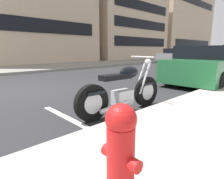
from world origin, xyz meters
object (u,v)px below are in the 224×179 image
at_px(parked_car_across_street, 207,65).
at_px(fire_hydrant, 121,148).
at_px(parked_motorcycle, 123,91).
at_px(car_opposite_curb, 176,56).

bearing_deg(parked_car_across_street, fire_hydrant, -167.12).
bearing_deg(fire_hydrant, parked_motorcycle, 42.87).
bearing_deg(parked_motorcycle, car_opposite_curb, 28.19).
height_order(parked_motorcycle, fire_hydrant, parked_motorcycle).
xyz_separation_m(parked_car_across_street, car_opposite_curb, (10.27, 6.81, -0.02)).
height_order(parked_motorcycle, car_opposite_curb, car_opposite_curb).
bearing_deg(fire_hydrant, car_opposite_curb, 27.05).
relative_size(parked_motorcycle, parked_car_across_street, 0.49).
height_order(parked_car_across_street, fire_hydrant, parked_car_across_street).
distance_m(parked_motorcycle, fire_hydrant, 2.39).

